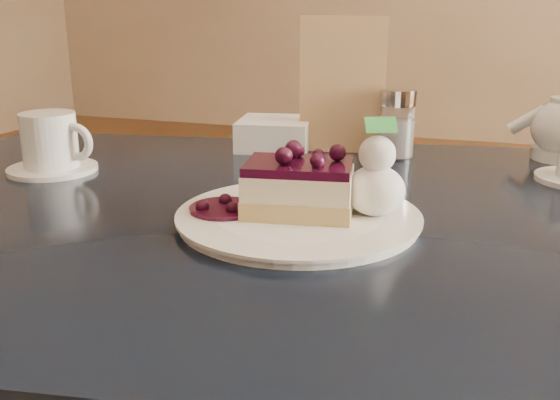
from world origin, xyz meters
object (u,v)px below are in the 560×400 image
(main_table, at_px, (303,269))
(coffee_set, at_px, (52,145))
(cheesecake_slice, at_px, (299,188))
(dessert_plate, at_px, (298,218))

(main_table, distance_m, coffee_set, 0.46)
(cheesecake_slice, relative_size, coffee_set, 0.96)
(main_table, xyz_separation_m, dessert_plate, (0.01, -0.05, 0.09))
(main_table, height_order, coffee_set, coffee_set)
(cheesecake_slice, bearing_deg, dessert_plate, -9.78)
(dessert_plate, xyz_separation_m, coffee_set, (-0.45, 0.11, 0.04))
(main_table, relative_size, dessert_plate, 4.89)
(cheesecake_slice, bearing_deg, main_table, 90.00)
(main_table, height_order, cheesecake_slice, cheesecake_slice)
(dessert_plate, bearing_deg, main_table, 99.78)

